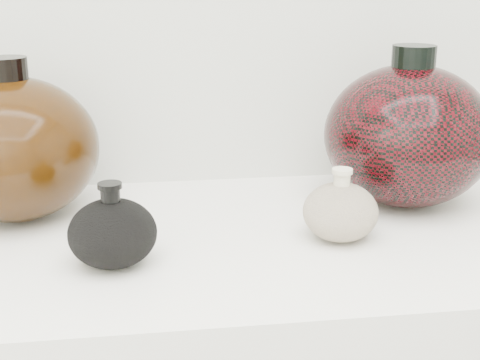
{
  "coord_description": "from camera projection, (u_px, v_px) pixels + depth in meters",
  "views": [
    {
      "loc": [
        -0.09,
        0.1,
        1.25
      ],
      "look_at": [
        0.03,
        0.92,
        0.99
      ],
      "focal_mm": 50.0,
      "sensor_mm": 36.0,
      "label": 1
    }
  ],
  "objects": [
    {
      "name": "black_gourd_vase",
      "position": [
        113.0,
        233.0,
        0.81
      ],
      "size": [
        0.14,
        0.14,
        0.11
      ],
      "color": "black",
      "rests_on": "display_counter"
    },
    {
      "name": "cream_gourd_vase",
      "position": [
        340.0,
        211.0,
        0.89
      ],
      "size": [
        0.12,
        0.12,
        0.1
      ],
      "color": "beige",
      "rests_on": "display_counter"
    },
    {
      "name": "left_round_pot",
      "position": [
        13.0,
        148.0,
        0.95
      ],
      "size": [
        0.25,
        0.25,
        0.23
      ],
      "color": "black",
      "rests_on": "display_counter"
    },
    {
      "name": "right_round_pot",
      "position": [
        408.0,
        135.0,
        1.01
      ],
      "size": [
        0.27,
        0.27,
        0.24
      ],
      "color": "black",
      "rests_on": "display_counter"
    }
  ]
}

